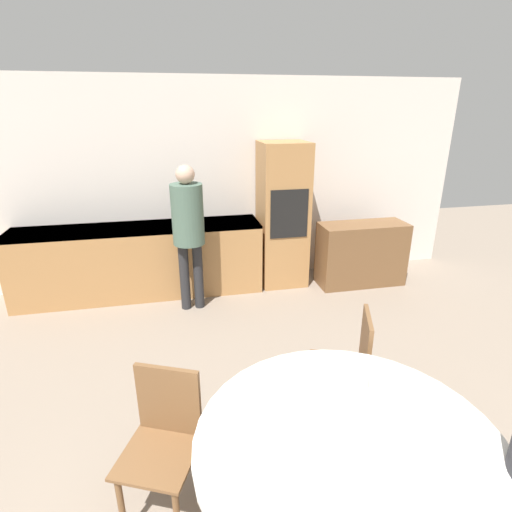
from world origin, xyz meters
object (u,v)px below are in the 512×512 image
cup (362,381)px  person_standing (188,223)px  chair_far_right (350,363)px  bowl_centre (457,459)px  dining_table (346,470)px  sideboard (361,254)px  chair_far_left (164,436)px  oven_unit (283,215)px

cup → person_standing: bearing=106.8°
chair_far_right → bowl_centre: size_ratio=6.34×
dining_table → bowl_centre: bowl_centre is taller
sideboard → person_standing: bearing=-173.9°
chair_far_left → chair_far_right: bearing=41.6°
sideboard → cup: 3.25m
dining_table → cup: size_ratio=16.54×
oven_unit → bowl_centre: size_ratio=13.03×
dining_table → chair_far_right: bearing=64.1°
chair_far_right → person_standing: (-1.01, 2.07, 0.52)m
chair_far_left → sideboard: bearing=71.1°
sideboard → cup: bearing=-116.6°
cup → bowl_centre: bearing=-71.6°
oven_unit → chair_far_left: (-1.53, -3.01, -0.41)m
chair_far_left → bowl_centre: chair_far_left is taller
oven_unit → dining_table: size_ratio=1.25×
chair_far_right → person_standing: person_standing is taller
oven_unit → bowl_centre: bearing=-93.8°
person_standing → bowl_centre: person_standing is taller
oven_unit → chair_far_right: bearing=-94.7°
sideboard → bowl_centre: bearing=-110.2°
sideboard → chair_far_right: chair_far_right is taller
chair_far_right → chair_far_left: bearing=-51.6°
oven_unit → chair_far_right: 2.63m
dining_table → bowl_centre: bearing=-28.3°
oven_unit → sideboard: (1.01, -0.28, -0.51)m
dining_table → cup: bearing=56.3°
chair_far_left → cup: bearing=16.0°
sideboard → cup: cup is taller
chair_far_left → person_standing: (0.30, 2.48, 0.52)m
sideboard → chair_far_left: (-2.54, -2.72, 0.10)m
dining_table → person_standing: size_ratio=0.88×
sideboard → oven_unit: bearing=164.3°
cup → dining_table: bearing=-123.7°
dining_table → chair_far_left: size_ratio=1.65×
bowl_centre → chair_far_left: bearing=151.1°
dining_table → cup: cup is taller
sideboard → bowl_centre: 3.67m
sideboard → dining_table: 3.62m
sideboard → bowl_centre: size_ratio=8.01×
bowl_centre → chair_far_right: bearing=88.3°
chair_far_right → oven_unit: bearing=-163.9°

